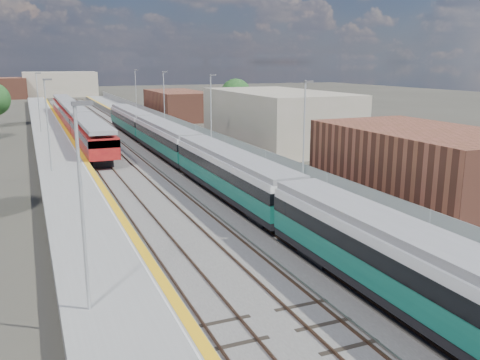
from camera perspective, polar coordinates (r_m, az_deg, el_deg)
ground at (r=61.60m, az=-11.54°, el=3.72°), size 320.00×320.00×0.00m
ballast_bed at (r=63.64m, az=-13.98°, el=3.92°), size 10.50×155.00×0.06m
tracks at (r=65.36m, az=-13.70°, el=4.23°), size 8.96×160.00×0.17m
platform_right at (r=65.10m, az=-7.43°, el=4.84°), size 4.70×155.00×8.52m
platform_left at (r=62.91m, az=-20.13°, el=3.85°), size 4.30×155.00×8.52m
green_train at (r=44.79m, az=-5.29°, el=3.15°), size 2.67×74.30×2.93m
red_train at (r=75.92m, az=-18.08°, el=6.70°), size 2.86×58.08×3.61m
tree_d at (r=86.32m, az=-0.46°, el=9.58°), size 5.23×5.23×7.09m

